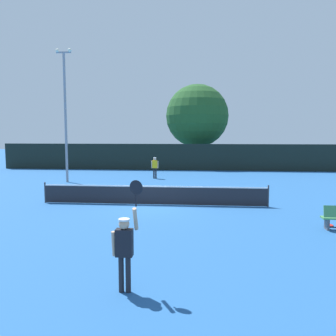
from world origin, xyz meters
name	(u,v)px	position (x,y,z in m)	size (l,w,h in m)	color
ground_plane	(153,205)	(0.00, 0.00, 0.00)	(120.00, 120.00, 0.00)	#235693
tennis_net	(153,195)	(0.00, 0.00, 0.51)	(11.42, 0.08, 1.07)	#232328
perimeter_fence	(176,157)	(0.00, 16.62, 1.29)	(35.26, 0.12, 2.59)	black
player_serving	(125,244)	(0.66, -9.55, 1.12)	(0.67, 0.40, 2.54)	black
player_receiving	(155,166)	(-1.25, 10.12, 1.04)	(0.57, 0.25, 1.70)	yellow
tennis_ball	(185,193)	(1.44, 3.35, 0.03)	(0.07, 0.07, 0.07)	#CCE033
spare_racket	(330,225)	(7.39, -3.30, 0.02)	(0.28, 0.52, 0.04)	black
light_pole	(65,108)	(-7.50, 7.57, 5.42)	(1.18, 0.28, 9.67)	gray
large_tree	(197,116)	(2.00, 20.99, 5.52)	(6.82, 6.82, 8.95)	brown
parked_car_near	(159,157)	(-2.70, 25.01, 0.78)	(2.11, 4.29, 1.69)	red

